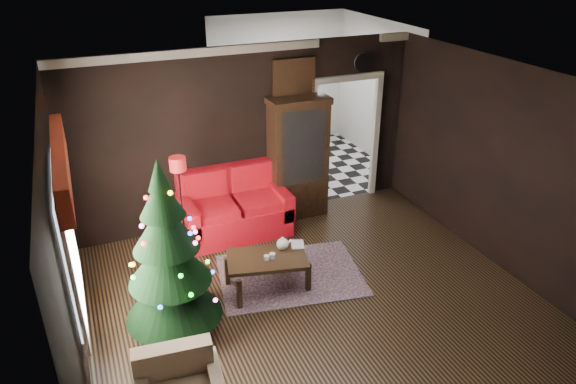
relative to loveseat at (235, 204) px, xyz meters
name	(u,v)px	position (x,y,z in m)	size (l,w,h in m)	color
floor	(315,301)	(0.40, -2.05, -0.50)	(5.50, 5.50, 0.00)	black
ceiling	(321,85)	(0.40, -2.05, 2.30)	(5.50, 5.50, 0.00)	white
wall_back	(248,136)	(0.40, 0.45, 0.90)	(5.50, 5.50, 0.00)	black
wall_front	(459,342)	(0.40, -4.55, 0.90)	(5.50, 5.50, 0.00)	black
wall_left	(65,254)	(-2.35, -2.05, 0.90)	(5.50, 5.50, 0.00)	black
wall_right	(503,168)	(3.15, -2.05, 0.90)	(5.50, 5.50, 0.00)	black
doorway	(344,142)	(2.10, 0.45, 0.55)	(1.10, 0.10, 2.10)	silver
left_window	(68,239)	(-2.31, -1.85, 0.95)	(0.05, 1.60, 1.40)	white
valance	(61,163)	(-2.23, -1.85, 1.77)	(0.12, 2.10, 0.35)	maroon
kitchen_floor	(306,167)	(2.10, 1.95, -0.50)	(3.00, 3.00, 0.00)	silver
kitchen_window	(279,67)	(2.10, 3.40, 1.20)	(0.70, 0.06, 0.70)	white
rug	(290,275)	(0.33, -1.40, -0.49)	(1.91, 1.39, 0.01)	#4A2C3B
loveseat	(235,204)	(0.00, 0.00, 0.00)	(1.70, 0.90, 1.00)	maroon
curio_cabinet	(298,161)	(1.15, 0.22, 0.45)	(0.90, 0.45, 1.90)	black
floor_lamp	(182,205)	(-0.87, -0.36, 0.33)	(0.24, 0.24, 1.44)	black
christmas_tree	(168,254)	(-1.35, -1.88, 0.55)	(1.11, 1.11, 2.13)	black
coffee_table	(267,272)	(-0.06, -1.53, -0.26)	(1.02, 0.61, 0.46)	black
teapot	(283,244)	(0.20, -1.43, 0.06)	(0.18, 0.18, 0.17)	white
cup_a	(272,256)	(0.00, -1.57, 0.00)	(0.08, 0.08, 0.07)	white
cup_b	(267,258)	(-0.08, -1.58, 0.00)	(0.07, 0.07, 0.06)	white
book	(291,238)	(0.35, -1.38, 0.08)	(0.17, 0.02, 0.23)	tan
wall_clock	(363,62)	(2.35, 0.40, 1.88)	(0.32, 0.32, 0.06)	white
painting	(294,78)	(1.15, 0.41, 1.75)	(0.62, 0.05, 0.52)	#AC6F48
kitchen_counter	(283,127)	(2.10, 3.15, -0.05)	(1.80, 0.60, 0.90)	white
kitchen_table	(299,157)	(1.80, 1.65, -0.12)	(0.70, 0.70, 0.75)	brown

